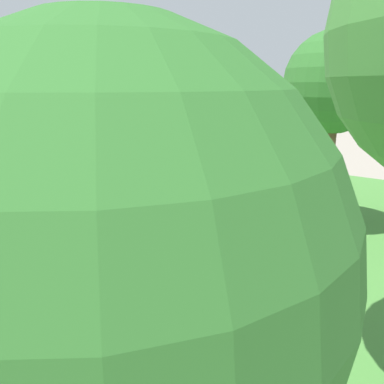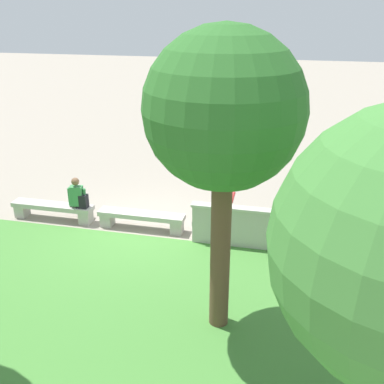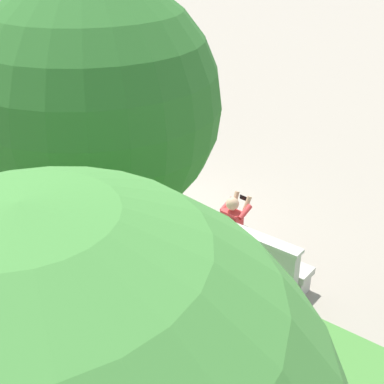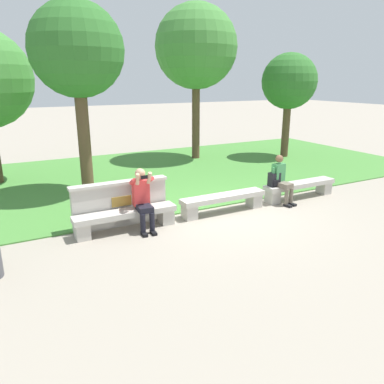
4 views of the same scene
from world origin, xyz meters
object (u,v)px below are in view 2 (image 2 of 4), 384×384
at_px(bench_main, 238,228).
at_px(tree_right_background, 224,113).
at_px(person_distant, 78,198).
at_px(bench_near, 141,218).
at_px(person_photographer, 224,209).
at_px(backpack, 82,201).
at_px(bench_mid, 53,209).
at_px(trash_bin, 350,221).

distance_m(bench_main, tree_right_background, 4.72).
height_order(person_distant, tree_right_background, tree_right_background).
bearing_deg(bench_near, tree_right_background, 128.54).
xyz_separation_m(person_photographer, backpack, (3.66, 0.10, -0.11)).
relative_size(bench_main, backpack, 5.17).
height_order(person_photographer, person_distant, person_photographer).
relative_size(bench_near, bench_mid, 1.00).
height_order(bench_main, person_photographer, person_photographer).
distance_m(person_photographer, tree_right_background, 4.49).
bearing_deg(bench_main, person_photographer, -11.99).
bearing_deg(trash_bin, bench_main, 18.00).
relative_size(bench_mid, trash_bin, 2.95).
bearing_deg(tree_right_background, trash_bin, -122.38).
relative_size(tree_right_background, trash_bin, 6.76).
bearing_deg(person_photographer, backpack, 1.54).
bearing_deg(tree_right_background, person_distant, -37.34).
bearing_deg(tree_right_background, person_photographer, -82.33).
bearing_deg(backpack, bench_mid, -1.35).
height_order(bench_near, trash_bin, trash_bin).
relative_size(bench_near, backpack, 5.17).
xyz_separation_m(bench_near, bench_mid, (2.46, 0.00, 0.00)).
bearing_deg(backpack, trash_bin, -172.51).
relative_size(person_distant, trash_bin, 1.68).
bearing_deg(person_distant, bench_near, 177.81).
bearing_deg(person_photographer, trash_bin, -165.46).
bearing_deg(person_distant, tree_right_background, 142.66).
bearing_deg(person_distant, backpack, 149.70).
bearing_deg(person_distant, bench_mid, 5.09).
bearing_deg(bench_mid, bench_near, 180.00).
distance_m(bench_main, person_photographer, 0.57).
height_order(bench_main, bench_near, same).
bearing_deg(person_photographer, bench_mid, 0.98).
distance_m(bench_main, backpack, 4.04).
height_order(person_photographer, backpack, person_photographer).
relative_size(backpack, tree_right_background, 0.08).
xyz_separation_m(backpack, tree_right_background, (-4.10, 3.15, 3.17)).
xyz_separation_m(bench_main, trash_bin, (-2.63, -0.85, 0.07)).
relative_size(bench_mid, tree_right_background, 0.44).
xyz_separation_m(bench_mid, tree_right_background, (-4.99, 3.18, 3.49)).
bearing_deg(trash_bin, bench_near, 9.53).
bearing_deg(bench_mid, bench_main, 180.00).
bearing_deg(trash_bin, person_distant, 6.61).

